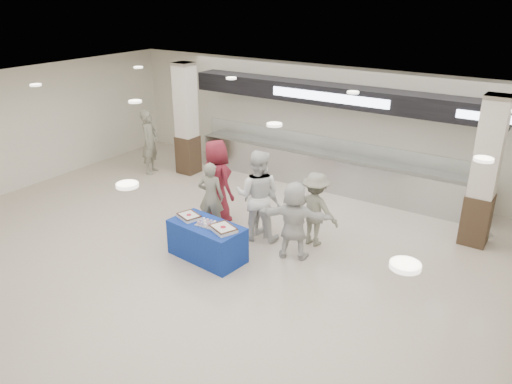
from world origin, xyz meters
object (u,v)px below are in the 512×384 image
Objects in this scene: sheet_cake_left at (189,216)px; cupcake_tray at (208,223)px; soldier_bg at (150,142)px; civilian_maroon at (217,181)px; display_table at (207,241)px; chef_tall at (258,195)px; civilian_white at (294,220)px; chef_short at (263,204)px; sheet_cake_right at (223,228)px; soldier_a at (211,197)px; soldier_b at (315,209)px.

cupcake_tray is at bearing -3.51° from sheet_cake_left.
civilian_maroon is at bearing -133.27° from soldier_bg.
civilian_maroon reaches higher than display_table.
sheet_cake_left is at bearing -177.35° from display_table.
chef_tall is at bearing 80.04° from display_table.
civilian_white is (2.34, -0.53, -0.16)m from civilian_maroon.
soldier_bg is at bearing -40.03° from chef_tall.
chef_short is at bearing -131.57° from chef_tall.
soldier_a reaches higher than sheet_cake_right.
chef_short is at bearing -41.28° from civilian_white.
sheet_cake_right is (0.45, -0.04, 0.43)m from display_table.
soldier_a is (-0.24, 1.02, 0.01)m from sheet_cake_left.
soldier_a is 0.86× the size of soldier_bg.
civilian_maroon is 2.40m from civilian_white.
chef_tall reaches higher than soldier_b.
civilian_white is (1.44, 0.99, 0.44)m from display_table.
sheet_cake_left is 0.89× the size of sheet_cake_right.
chef_short is (-0.03, 1.45, -0.02)m from sheet_cake_right.
chef_tall is 1.25m from soldier_b.
civilian_maroon is at bearing -30.40° from chef_tall.
display_table is 0.95× the size of civilian_white.
chef_tall reaches higher than soldier_bg.
civilian_maroon is 1.05× the size of soldier_bg.
civilian_maroon is (-0.43, 1.49, 0.18)m from sheet_cake_left.
soldier_bg is at bearing -47.53° from soldier_a.
sheet_cake_right is 5.86m from soldier_bg.
cupcake_tray is at bearing 55.90° from chef_tall.
sheet_cake_right is 0.32× the size of soldier_bg.
soldier_a is 1.13m from chef_tall.
civilian_white is (1.38, 0.99, 0.03)m from cupcake_tray.
civilian_maroon reaches higher than cupcake_tray.
sheet_cake_right is at bearing 0.66° from display_table.
civilian_maroon is 1.29m from chef_tall.
sheet_cake_left is 0.33× the size of soldier_a.
display_table is at bearing -3.44° from sheet_cake_left.
civilian_maroon is at bearing 7.11° from soldier_b.
soldier_bg is (-4.95, 1.63, 0.15)m from chef_short.
soldier_b is (2.24, 0.68, 0.00)m from soldier_a.
soldier_a is at bearing 130.25° from display_table.
civilian_white is (0.99, 1.03, 0.02)m from sheet_cake_right.
civilian_maroon is 2.44m from soldier_b.
civilian_maroon reaches higher than soldier_bg.
soldier_b is at bearing 40.39° from sheet_cake_left.
soldier_bg is (-4.98, 3.09, 0.13)m from sheet_cake_right.
sheet_cake_left is 0.28× the size of soldier_bg.
soldier_b is at bearing 54.67° from display_table.
display_table is at bearing 138.91° from civilian_maroon.
soldier_b is at bearing -162.15° from chef_short.
cupcake_tray is 2.28m from soldier_b.
chef_short reaches higher than sheet_cake_right.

